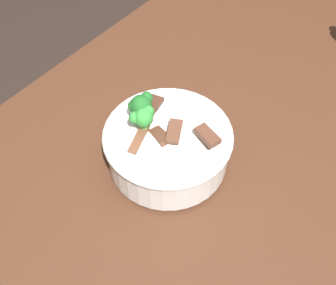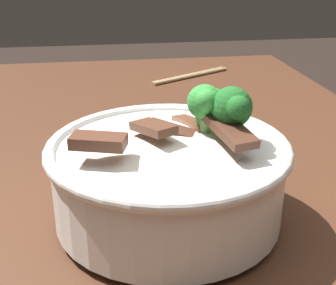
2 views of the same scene
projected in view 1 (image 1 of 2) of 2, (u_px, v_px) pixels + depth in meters
The scene contains 2 objects.
dining_table at pixel (177, 204), 0.93m from camera, with size 1.47×0.81×0.79m.
rice_bowl at pixel (167, 144), 0.80m from camera, with size 0.24×0.24×0.14m.
Camera 1 is at (-0.39, -0.28, 1.47)m, focal length 46.12 mm.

